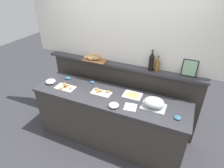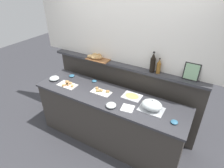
{
  "view_description": "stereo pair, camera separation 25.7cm",
  "coord_description": "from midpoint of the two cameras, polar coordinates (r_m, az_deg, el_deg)",
  "views": [
    {
      "loc": [
        1.01,
        -2.15,
        2.56
      ],
      "look_at": [
        0.01,
        0.1,
        1.08
      ],
      "focal_mm": 30.22,
      "sensor_mm": 36.0,
      "label": 1
    },
    {
      "loc": [
        1.24,
        -2.04,
        2.56
      ],
      "look_at": [
        0.01,
        0.1,
        1.08
      ],
      "focal_mm": 30.22,
      "sensor_mm": 36.0,
      "label": 2
    }
  ],
  "objects": [
    {
      "name": "napkin_stack",
      "position": [
        2.64,
        2.79,
        -7.13
      ],
      "size": [
        0.19,
        0.19,
        0.02
      ],
      "primitive_type": "cube",
      "rotation": [
        0.0,
        0.0,
        0.16
      ],
      "color": "white",
      "rests_on": "buffet_counter"
    },
    {
      "name": "condiment_bowl_cream",
      "position": [
        3.24,
        -8.27,
        0.58
      ],
      "size": [
        0.08,
        0.08,
        0.03
      ],
      "primitive_type": "ellipsoid",
      "color": "teal",
      "rests_on": "buffet_counter"
    },
    {
      "name": "cold_cuts_platter",
      "position": [
        2.89,
        3.69,
        -3.41
      ],
      "size": [
        0.28,
        0.21,
        0.02
      ],
      "color": "silver",
      "rests_on": "buffet_counter"
    },
    {
      "name": "glass_bowl_large",
      "position": [
        3.39,
        -20.18,
        0.65
      ],
      "size": [
        0.17,
        0.17,
        0.07
      ],
      "color": "silver",
      "rests_on": "buffet_counter"
    },
    {
      "name": "sandwich_platter_front",
      "position": [
        2.96,
        -5.86,
        -2.56
      ],
      "size": [
        0.32,
        0.16,
        0.04
      ],
      "color": "white",
      "rests_on": "buffet_counter"
    },
    {
      "name": "wine_bottle_dark",
      "position": [
        2.84,
        9.33,
        6.75
      ],
      "size": [
        0.08,
        0.08,
        0.32
      ],
      "color": "black",
      "rests_on": "back_ledge_unit"
    },
    {
      "name": "serving_cloche",
      "position": [
        2.65,
        9.87,
        -5.75
      ],
      "size": [
        0.34,
        0.24,
        0.17
      ],
      "color": "#B7BABF",
      "rests_on": "buffet_counter"
    },
    {
      "name": "condiment_bowl_red",
      "position": [
        2.56,
        16.54,
        -9.8
      ],
      "size": [
        0.09,
        0.09,
        0.03
      ],
      "primitive_type": "ellipsoid",
      "color": "teal",
      "rests_on": "buffet_counter"
    },
    {
      "name": "upper_wall_panel",
      "position": [
        2.93,
        0.8,
        18.59
      ],
      "size": [
        3.28,
        0.08,
        1.33
      ],
      "primitive_type": "cube",
      "color": "white",
      "rests_on": "back_ledge_unit"
    },
    {
      "name": "vinegar_bottle_amber",
      "position": [
        2.85,
        11.1,
        5.75
      ],
      "size": [
        0.06,
        0.06,
        0.24
      ],
      "color": "#8E5B23",
      "rests_on": "back_ledge_unit"
    },
    {
      "name": "condiment_bowl_dark",
      "position": [
        3.44,
        -15.24,
        1.73
      ],
      "size": [
        0.1,
        0.1,
        0.03
      ],
      "primitive_type": "ellipsoid",
      "color": "teal",
      "rests_on": "buffet_counter"
    },
    {
      "name": "ground_plane",
      "position": [
        3.89,
        0.99,
        -10.32
      ],
      "size": [
        12.0,
        12.0,
        0.0
      ],
      "primitive_type": "plane",
      "color": "#38383D"
    },
    {
      "name": "bread_basket",
      "position": [
        3.24,
        -7.9,
        7.86
      ],
      "size": [
        0.41,
        0.29,
        0.08
      ],
      "color": "brown",
      "rests_on": "back_ledge_unit"
    },
    {
      "name": "back_ledge_unit",
      "position": [
        3.41,
        0.49,
        -2.77
      ],
      "size": [
        2.68,
        0.22,
        1.27
      ],
      "color": "#3D3833",
      "rests_on": "ground_plane"
    },
    {
      "name": "glass_bowl_medium",
      "position": [
        2.65,
        -2.25,
        -6.55
      ],
      "size": [
        0.15,
        0.15,
        0.06
      ],
      "color": "silver",
      "rests_on": "buffet_counter"
    },
    {
      "name": "buffet_counter",
      "position": [
        3.17,
        -3.27,
        -10.51
      ],
      "size": [
        2.45,
        0.67,
        0.93
      ],
      "color": "#3D3833",
      "rests_on": "ground_plane"
    },
    {
      "name": "framed_picture",
      "position": [
        2.82,
        20.07,
        4.49
      ],
      "size": [
        0.21,
        0.06,
        0.24
      ],
      "color": "black",
      "rests_on": "back_ledge_unit"
    },
    {
      "name": "sandwich_platter_rear",
      "position": [
        3.19,
        -16.16,
        -0.98
      ],
      "size": [
        0.32,
        0.19,
        0.04
      ],
      "color": "white",
      "rests_on": "buffet_counter"
    }
  ]
}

